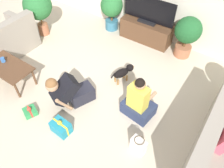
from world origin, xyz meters
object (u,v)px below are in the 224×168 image
(dog, at_px, (124,72))
(gift_box_b, at_px, (61,127))
(person_sitting, at_px, (139,102))
(mug, at_px, (3,60))
(gift_bag_a, at_px, (138,146))
(potted_plant_back_left, at_px, (112,8))
(tv, at_px, (149,12))
(coffee_table, at_px, (6,67))
(potted_plant_corner_left, at_px, (38,7))
(potted_plant_back_right, at_px, (187,33))
(gift_box_a, at_px, (30,111))
(tv_console, at_px, (146,31))
(person_kneeling, at_px, (70,91))

(dog, height_order, gift_box_b, dog)
(person_sitting, bearing_deg, mug, 21.70)
(gift_box_b, relative_size, gift_bag_a, 1.06)
(potted_plant_back_left, distance_m, mug, 2.76)
(tv, distance_m, gift_bag_a, 3.01)
(coffee_table, height_order, potted_plant_corner_left, potted_plant_corner_left)
(potted_plant_corner_left, xyz_separation_m, mug, (0.58, -1.50, -0.26))
(tv, bearing_deg, potted_plant_back_right, -2.97)
(gift_box_a, relative_size, gift_box_b, 0.86)
(potted_plant_corner_left, height_order, gift_box_a, potted_plant_corner_left)
(tv_console, xyz_separation_m, gift_bag_a, (1.30, -2.65, -0.10))
(person_sitting, bearing_deg, gift_bag_a, 127.57)
(gift_box_a, xyz_separation_m, mug, (-1.04, 0.39, 0.41))
(gift_bag_a, bearing_deg, mug, -178.67)
(gift_box_b, bearing_deg, potted_plant_corner_left, 141.61)
(tv_console, height_order, mug, mug)
(potted_plant_back_left, bearing_deg, potted_plant_corner_left, -137.61)
(potted_plant_corner_left, distance_m, gift_bag_a, 3.86)
(potted_plant_back_right, distance_m, mug, 3.74)
(potted_plant_back_left, bearing_deg, gift_box_a, -83.54)
(tv, xyz_separation_m, gift_box_b, (0.09, -3.05, -0.63))
(tv, xyz_separation_m, dog, (0.30, -1.48, -0.52))
(tv, relative_size, gift_box_b, 3.74)
(coffee_table, xyz_separation_m, gift_bag_a, (2.85, 0.11, -0.23))
(coffee_table, height_order, person_kneeling, person_kneeling)
(coffee_table, bearing_deg, tv, 60.62)
(potted_plant_back_left, height_order, gift_bag_a, potted_plant_back_left)
(person_kneeling, relative_size, gift_box_a, 2.88)
(potted_plant_back_left, distance_m, gift_bag_a, 3.47)
(tv_console, bearing_deg, gift_box_a, -101.23)
(tv, xyz_separation_m, gift_bag_a, (1.30, -2.65, -0.60))
(person_sitting, distance_m, mug, 2.69)
(person_sitting, bearing_deg, tv, -58.16)
(potted_plant_corner_left, relative_size, dog, 2.17)
(person_kneeling, bearing_deg, gift_box_b, -42.84)
(tv, relative_size, dog, 2.42)
(coffee_table, height_order, potted_plant_back_left, potted_plant_back_left)
(person_kneeling, height_order, gift_bag_a, person_kneeling)
(tv_console, distance_m, person_kneeling, 2.53)
(coffee_table, height_order, tv, tv)
(potted_plant_back_right, bearing_deg, tv_console, 177.03)
(potted_plant_back_left, relative_size, gift_bag_a, 2.96)
(gift_bag_a, bearing_deg, potted_plant_back_left, 131.06)
(coffee_table, distance_m, tv_console, 3.17)
(person_kneeling, xyz_separation_m, mug, (-1.51, -0.19, 0.12))
(mug, bearing_deg, gift_bag_a, 1.33)
(coffee_table, distance_m, mug, 0.15)
(potted_plant_back_right, relative_size, person_sitting, 1.06)
(tv, height_order, potted_plant_back_left, tv)
(person_sitting, height_order, mug, person_sitting)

